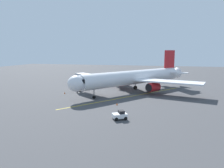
% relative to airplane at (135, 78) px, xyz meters
% --- Properties ---
extents(ground_plane, '(220.00, 220.00, 0.00)m').
position_rel_airplane_xyz_m(ground_plane, '(-0.14, -0.95, -4.00)').
color(ground_plane, '#424244').
extents(apron_lead_in_line, '(23.95, 32.32, 0.01)m').
position_rel_airplane_xyz_m(apron_lead_in_line, '(0.17, 6.23, -4.00)').
color(apron_lead_in_line, yellow).
rests_on(apron_lead_in_line, ground).
extents(airplane, '(31.42, 34.75, 11.50)m').
position_rel_airplane_xyz_m(airplane, '(0.00, 0.00, 0.00)').
color(airplane, white).
rests_on(airplane, ground).
extents(jet_bridge, '(10.32, 8.51, 5.40)m').
position_rel_airplane_xyz_m(jet_bridge, '(11.02, 5.89, -0.24)').
color(jet_bridge, '#B7B7BC').
rests_on(jet_bridge, ground).
extents(ground_crew_marshaller, '(0.39, 0.47, 1.71)m').
position_rel_airplane_xyz_m(ground_crew_marshaller, '(15.07, 5.34, -3.12)').
color(ground_crew_marshaller, '#23232D').
rests_on(ground_crew_marshaller, ground).
extents(tug_near_nose, '(2.74, 2.45, 1.50)m').
position_rel_airplane_xyz_m(tug_near_nose, '(-1.13, 24.78, -3.30)').
color(tug_near_nose, white).
rests_on(tug_near_nose, ground).
extents(safety_cone_nose_left, '(0.32, 0.32, 0.55)m').
position_rel_airplane_xyz_m(safety_cone_nose_left, '(17.71, 7.48, -3.73)').
color(safety_cone_nose_left, '#F2590F').
rests_on(safety_cone_nose_left, ground).
extents(safety_cone_nose_right, '(0.32, 0.32, 0.55)m').
position_rel_airplane_xyz_m(safety_cone_nose_right, '(1.49, 15.73, -3.73)').
color(safety_cone_nose_right, '#F2590F').
rests_on(safety_cone_nose_right, ground).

